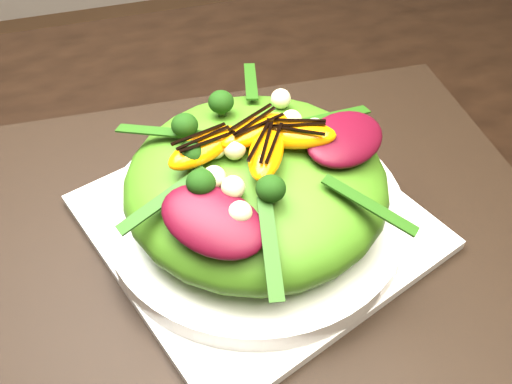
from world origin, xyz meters
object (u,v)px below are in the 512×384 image
object	(u,v)px
dining_table	(389,216)
placemat	(256,227)
salad_bowl	(256,211)
orange_segment	(227,131)
plate_base	(256,222)
lettuce_mound	(256,182)

from	to	relation	value
dining_table	placemat	world-z (taller)	dining_table
salad_bowl	orange_segment	world-z (taller)	orange_segment
dining_table	plate_base	distance (m)	0.14
placemat	orange_segment	size ratio (longest dim) A/B	8.36
plate_base	lettuce_mound	distance (m)	0.05
placemat	plate_base	bearing A→B (deg)	0.00
plate_base	lettuce_mound	size ratio (longest dim) A/B	1.17
salad_bowl	plate_base	bearing A→B (deg)	180.00
placemat	plate_base	size ratio (longest dim) A/B	2.07
plate_base	salad_bowl	xyz separation A→B (m)	(0.00, 0.00, 0.02)
plate_base	orange_segment	world-z (taller)	orange_segment
salad_bowl	dining_table	bearing A→B (deg)	-3.24
orange_segment	dining_table	bearing A→B (deg)	-10.13
lettuce_mound	plate_base	bearing A→B (deg)	180.00
salad_bowl	lettuce_mound	world-z (taller)	lettuce_mound
salad_bowl	orange_segment	distance (m)	0.09
dining_table	lettuce_mound	distance (m)	0.16
dining_table	placemat	bearing A→B (deg)	176.76
placemat	lettuce_mound	bearing A→B (deg)	0.00
dining_table	orange_segment	xyz separation A→B (m)	(-0.16, 0.03, 0.13)
lettuce_mound	orange_segment	bearing A→B (deg)	132.43
dining_table	placemat	distance (m)	0.14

